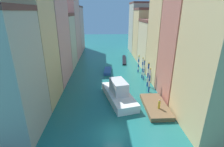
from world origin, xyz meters
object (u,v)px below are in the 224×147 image
vaporetto_white (119,93)px  gondola_black (124,60)px  mooring_pole_4 (139,63)px  person_on_dock (159,104)px  mooring_pole_1 (148,74)px  mooring_pole_2 (144,70)px  motorboat_0 (108,71)px  mooring_pole_3 (143,68)px  waterfront_dock (155,106)px  mooring_pole_0 (150,80)px

vaporetto_white → gondola_black: 25.72m
gondola_black → mooring_pole_4: bearing=-77.7°
person_on_dock → mooring_pole_1: mooring_pole_1 is taller
mooring_pole_1 → mooring_pole_2: bearing=90.4°
motorboat_0 → mooring_pole_1: bearing=-48.6°
person_on_dock → vaporetto_white: 7.44m
mooring_pole_3 → mooring_pole_4: size_ratio=1.12×
mooring_pole_4 → vaporetto_white: mooring_pole_4 is taller
waterfront_dock → vaporetto_white: vaporetto_white is taller
mooring_pole_2 → motorboat_0: size_ratio=0.89×
mooring_pole_0 → mooring_pole_1: mooring_pole_1 is taller
waterfront_dock → mooring_pole_4: bearing=87.9°
mooring_pole_0 → gondola_black: mooring_pole_0 is taller
mooring_pole_1 → mooring_pole_3: 4.84m
mooring_pole_0 → mooring_pole_4: 11.75m
vaporetto_white → mooring_pole_1: bearing=38.8°
mooring_pole_3 → mooring_pole_4: 4.23m
mooring_pole_0 → motorboat_0: 14.43m
person_on_dock → mooring_pole_4: bearing=88.5°
mooring_pole_0 → motorboat_0: bearing=123.0°
mooring_pole_3 → gondola_black: (-2.48, 15.24, -2.35)m
waterfront_dock → mooring_pole_2: 12.27m
mooring_pole_3 → mooring_pole_4: (-0.07, 4.22, -0.27)m
mooring_pole_3 → motorboat_0: size_ratio=0.91×
mooring_pole_2 → gondola_black: bearing=98.7°
motorboat_0 → mooring_pole_3: bearing=-28.7°
mooring_pole_2 → gondola_black: (-2.53, 16.56, -2.27)m
mooring_pole_4 → motorboat_0: size_ratio=0.81×
waterfront_dock → mooring_pole_2: mooring_pole_2 is taller
person_on_dock → vaporetto_white: size_ratio=0.14×
vaporetto_white → gondola_black: vaporetto_white is taller
gondola_black → vaporetto_white: bearing=-99.1°
motorboat_0 → waterfront_dock: bearing=-67.5°
waterfront_dock → mooring_pole_2: (0.77, 12.06, 2.14)m
mooring_pole_4 → vaporetto_white: 15.78m
mooring_pole_2 → gondola_black: 16.90m
mooring_pole_2 → mooring_pole_3: size_ratio=0.97×
waterfront_dock → mooring_pole_3: size_ratio=1.53×
mooring_pole_1 → mooring_pole_3: bearing=90.9°
vaporetto_white → mooring_pole_3: bearing=57.2°
mooring_pole_1 → motorboat_0: 12.57m
vaporetto_white → gondola_black: size_ratio=1.02×
mooring_pole_2 → motorboat_0: 10.19m
person_on_dock → mooring_pole_4: (0.49, 18.81, 0.90)m
gondola_black → mooring_pole_3: bearing=-80.7°
mooring_pole_0 → mooring_pole_2: bearing=86.6°
waterfront_dock → person_on_dock: person_on_dock is taller
mooring_pole_2 → mooring_pole_4: size_ratio=1.09×
mooring_pole_0 → mooring_pole_4: (0.25, 11.75, -0.26)m
mooring_pole_2 → motorboat_0: mooring_pole_2 is taller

